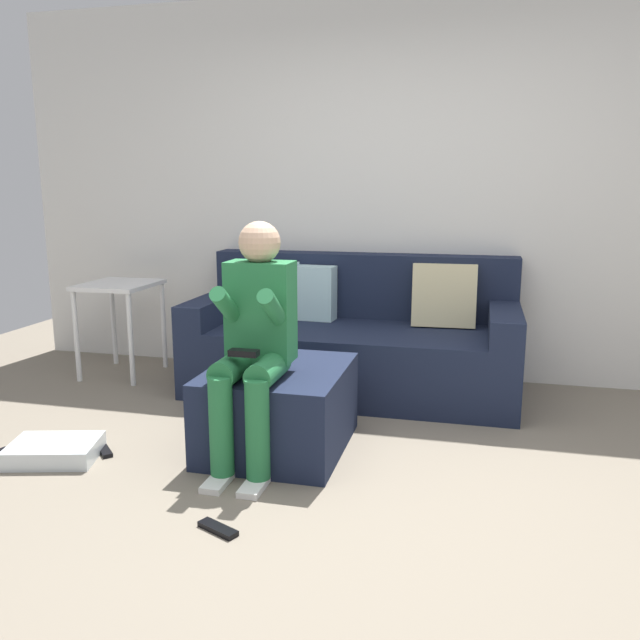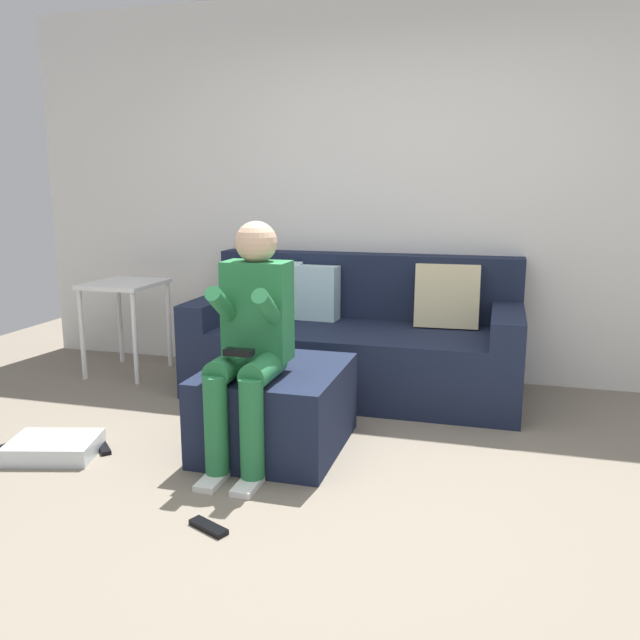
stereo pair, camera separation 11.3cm
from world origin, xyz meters
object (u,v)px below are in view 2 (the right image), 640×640
(person_seated, at_px, (250,335))
(side_table, at_px, (125,298))
(ottoman, at_px, (276,408))
(storage_bin, at_px, (54,447))
(remote_near_ottoman, at_px, (209,527))
(remote_under_side_table, at_px, (13,450))
(couch_sectional, at_px, (356,341))
(remote_by_storage_bin, at_px, (104,448))

(person_seated, height_order, side_table, person_seated)
(ottoman, height_order, storage_bin, ottoman)
(side_table, distance_m, remote_near_ottoman, 2.56)
(side_table, height_order, remote_under_side_table, side_table)
(person_seated, bearing_deg, side_table, 139.86)
(couch_sectional, xyz_separation_m, side_table, (-1.74, -0.08, 0.23))
(couch_sectional, bearing_deg, side_table, -177.25)
(remote_near_ottoman, bearing_deg, remote_by_storage_bin, 170.88)
(couch_sectional, relative_size, person_seated, 1.79)
(person_seated, bearing_deg, storage_bin, -167.83)
(ottoman, distance_m, remote_near_ottoman, 0.92)
(remote_under_side_table, bearing_deg, couch_sectional, 64.94)
(person_seated, bearing_deg, ottoman, 75.14)
(ottoman, height_order, side_table, side_table)
(person_seated, height_order, remote_under_side_table, person_seated)
(couch_sectional, distance_m, ottoman, 1.16)
(person_seated, xyz_separation_m, remote_under_side_table, (-1.27, -0.24, -0.65))
(ottoman, bearing_deg, remote_under_side_table, -161.52)
(couch_sectional, xyz_separation_m, remote_near_ottoman, (-0.17, -2.03, -0.33))
(ottoman, xyz_separation_m, side_table, (-1.55, 1.06, 0.35))
(couch_sectional, height_order, remote_by_storage_bin, couch_sectional)
(storage_bin, height_order, remote_by_storage_bin, storage_bin)
(side_table, height_order, remote_by_storage_bin, side_table)
(ottoman, distance_m, storage_bin, 1.17)
(storage_bin, bearing_deg, remote_under_side_table, -176.41)
(storage_bin, relative_size, remote_under_side_table, 2.29)
(ottoman, bearing_deg, remote_near_ottoman, -88.84)
(person_seated, xyz_separation_m, remote_by_storage_bin, (-0.82, -0.09, -0.65))
(couch_sectional, distance_m, remote_near_ottoman, 2.06)
(couch_sectional, height_order, ottoman, couch_sectional)
(couch_sectional, relative_size, remote_by_storage_bin, 13.11)
(person_seated, bearing_deg, remote_under_side_table, -169.46)
(ottoman, bearing_deg, storage_bin, -158.37)
(ottoman, height_order, person_seated, person_seated)
(couch_sectional, distance_m, remote_by_storage_bin, 1.81)
(side_table, bearing_deg, remote_by_storage_bin, -63.34)
(person_seated, distance_m, side_table, 1.96)
(remote_near_ottoman, bearing_deg, couch_sectional, 109.92)
(remote_by_storage_bin, bearing_deg, storage_bin, -101.44)
(couch_sectional, xyz_separation_m, storage_bin, (-1.26, -1.57, -0.29))
(side_table, distance_m, remote_by_storage_bin, 1.61)
(ottoman, relative_size, remote_by_storage_bin, 4.92)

